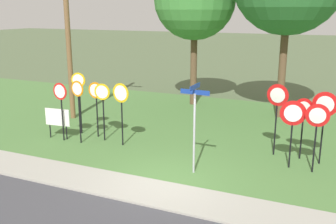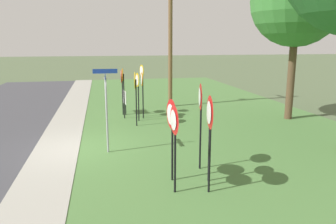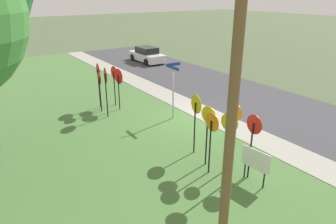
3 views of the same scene
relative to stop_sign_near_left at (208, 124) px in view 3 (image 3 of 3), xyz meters
The scene contains 19 objects.
ground_plane 4.93m from the stop_sign_near_left, 34.08° to the right, with size 160.00×160.00×0.00m, color #4C5B3D.
road_asphalt 8.49m from the stop_sign_near_left, 62.63° to the right, with size 44.00×6.40×0.01m, color #3D3D42.
sidewalk_strip 5.38m from the stop_sign_near_left, 41.53° to the right, with size 44.00×1.60×0.06m, color #99968C.
grass_median 5.40m from the stop_sign_near_left, 41.74° to the left, with size 44.00×12.00×0.04m, color #477038.
stop_sign_near_left is the anchor object (origin of this frame).
stop_sign_near_right 0.95m from the stop_sign_near_left, 136.98° to the right, with size 0.61×0.13×2.50m.
stop_sign_far_left 0.58m from the stop_sign_near_left, 150.67° to the left, with size 0.66×0.09×2.30m.
stop_sign_far_center 1.65m from the stop_sign_near_left, 156.36° to the right, with size 0.68×0.11×2.36m.
stop_sign_far_right 1.47m from the stop_sign_near_left, 164.33° to the left, with size 0.62×0.14×2.62m.
stop_sign_center_tall 1.00m from the stop_sign_near_left, 12.51° to the right, with size 0.74×0.14×2.46m.
yield_sign_near_left 7.19m from the stop_sign_near_left, ahead, with size 0.83×0.13×2.30m.
yield_sign_near_right 7.94m from the stop_sign_near_left, ahead, with size 0.75×0.11×2.29m.
yield_sign_far_left 6.62m from the stop_sign_near_left, ahead, with size 0.78×0.18×2.62m.
yield_sign_far_right 8.15m from the stop_sign_near_left, ahead, with size 0.83×0.15×2.52m.
yield_sign_center 7.51m from the stop_sign_near_left, ahead, with size 0.65×0.12×2.20m.
street_name_post 4.69m from the stop_sign_near_left, 19.52° to the right, with size 0.96×0.82×2.91m.
utility_pole 5.21m from the stop_sign_near_left, 146.41° to the left, with size 2.10×2.08×9.47m.
notice_board 2.11m from the stop_sign_near_left, 163.85° to the right, with size 1.10×0.14×1.25m.
parked_sedan_distant 18.94m from the stop_sign_near_left, 23.74° to the right, with size 4.16×1.92×1.39m.
Camera 3 is at (-11.39, 9.48, 6.13)m, focal length 32.69 mm.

